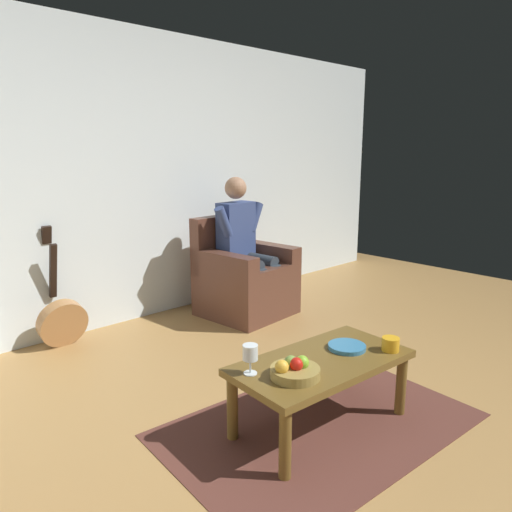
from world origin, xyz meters
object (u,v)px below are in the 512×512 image
(fruit_bowl, at_px, (294,370))
(decorative_dish, at_px, (347,347))
(person_seated, at_px, (245,243))
(candle_jar, at_px, (391,344))
(wine_glass_near, at_px, (250,354))
(coffee_table, at_px, (321,369))
(guitar, at_px, (62,319))
(armchair, at_px, (244,279))

(fruit_bowl, height_order, decorative_dish, fruit_bowl)
(fruit_bowl, bearing_deg, decorative_dish, -176.43)
(person_seated, xyz_separation_m, fruit_bowl, (1.24, 1.75, -0.24))
(fruit_bowl, xyz_separation_m, candle_jar, (-0.64, 0.15, -0.00))
(wine_glass_near, bearing_deg, candle_jar, 156.75)
(coffee_table, distance_m, decorative_dish, 0.23)
(person_seated, bearing_deg, decorative_dish, 60.95)
(person_seated, xyz_separation_m, guitar, (1.56, -0.41, -0.46))
(wine_glass_near, height_order, fruit_bowl, wine_glass_near)
(person_seated, distance_m, fruit_bowl, 2.16)
(guitar, bearing_deg, person_seated, 165.44)
(wine_glass_near, bearing_deg, decorative_dish, 166.43)
(guitar, bearing_deg, wine_glass_near, 95.38)
(person_seated, height_order, wine_glass_near, person_seated)
(coffee_table, xyz_separation_m, wine_glass_near, (0.40, -0.14, 0.17))
(guitar, height_order, fruit_bowl, guitar)
(armchair, bearing_deg, coffee_table, 55.33)
(coffee_table, xyz_separation_m, fruit_bowl, (0.27, 0.04, 0.10))
(person_seated, relative_size, wine_glass_near, 8.17)
(wine_glass_near, xyz_separation_m, candle_jar, (-0.78, 0.33, -0.07))
(person_seated, xyz_separation_m, coffee_table, (0.98, 1.71, -0.34))
(person_seated, height_order, decorative_dish, person_seated)
(fruit_bowl, xyz_separation_m, decorative_dish, (-0.48, -0.03, -0.03))
(fruit_bowl, bearing_deg, wine_glass_near, -52.79)
(person_seated, height_order, coffee_table, person_seated)
(fruit_bowl, relative_size, candle_jar, 2.55)
(guitar, bearing_deg, armchair, 165.92)
(fruit_bowl, height_order, candle_jar, fruit_bowl)
(decorative_dish, bearing_deg, coffee_table, -2.59)
(coffee_table, relative_size, candle_jar, 10.57)
(coffee_table, bearing_deg, decorative_dish, 177.41)
(guitar, height_order, candle_jar, guitar)
(decorative_dish, relative_size, candle_jar, 2.18)
(armchair, bearing_deg, person_seated, 90.00)
(decorative_dish, height_order, candle_jar, candle_jar)
(guitar, distance_m, candle_jar, 2.51)
(coffee_table, height_order, fruit_bowl, fruit_bowl)
(coffee_table, xyz_separation_m, decorative_dish, (-0.22, 0.01, 0.07))
(armchair, height_order, wine_glass_near, armchair)
(person_seated, distance_m, coffee_table, 2.00)
(armchair, distance_m, person_seated, 0.35)
(person_seated, distance_m, candle_jar, 2.01)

